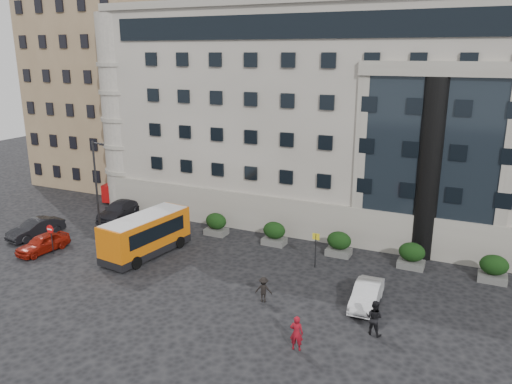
% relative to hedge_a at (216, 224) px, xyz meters
% --- Properties ---
extents(ground, '(120.00, 120.00, 0.00)m').
position_rel_hedge_a_xyz_m(ground, '(4.00, -7.80, -0.93)').
color(ground, black).
rests_on(ground, ground).
extents(civic_building, '(44.00, 24.00, 18.00)m').
position_rel_hedge_a_xyz_m(civic_building, '(10.00, 14.20, 8.07)').
color(civic_building, gray).
rests_on(civic_building, ground).
extents(entrance_column, '(1.80, 1.80, 13.00)m').
position_rel_hedge_a_xyz_m(entrance_column, '(16.00, 2.50, 5.57)').
color(entrance_column, black).
rests_on(entrance_column, ground).
extents(apartment_near, '(14.00, 14.00, 20.00)m').
position_rel_hedge_a_xyz_m(apartment_near, '(-20.00, 12.20, 9.07)').
color(apartment_near, '#876C4E').
rests_on(apartment_near, ground).
extents(apartment_far, '(13.00, 13.00, 22.00)m').
position_rel_hedge_a_xyz_m(apartment_far, '(-23.00, 30.20, 10.07)').
color(apartment_far, '#7E6549').
rests_on(apartment_far, ground).
extents(hedge_a, '(1.80, 1.26, 1.84)m').
position_rel_hedge_a_xyz_m(hedge_a, '(0.00, 0.00, 0.00)').
color(hedge_a, '#51514F').
rests_on(hedge_a, ground).
extents(hedge_b, '(1.80, 1.26, 1.84)m').
position_rel_hedge_a_xyz_m(hedge_b, '(5.20, 0.00, 0.00)').
color(hedge_b, '#51514F').
rests_on(hedge_b, ground).
extents(hedge_c, '(1.80, 1.26, 1.84)m').
position_rel_hedge_a_xyz_m(hedge_c, '(10.40, 0.00, 0.00)').
color(hedge_c, '#51514F').
rests_on(hedge_c, ground).
extents(hedge_d, '(1.80, 1.26, 1.84)m').
position_rel_hedge_a_xyz_m(hedge_d, '(15.60, 0.00, 0.00)').
color(hedge_d, '#51514F').
rests_on(hedge_d, ground).
extents(hedge_e, '(1.80, 1.26, 1.84)m').
position_rel_hedge_a_xyz_m(hedge_e, '(20.80, 0.00, 0.00)').
color(hedge_e, '#51514F').
rests_on(hedge_e, ground).
extents(street_lamp, '(1.16, 0.18, 8.00)m').
position_rel_hedge_a_xyz_m(street_lamp, '(-7.94, -4.80, 3.44)').
color(street_lamp, '#262628').
rests_on(street_lamp, ground).
extents(bus_stop_sign, '(0.50, 0.08, 2.52)m').
position_rel_hedge_a_xyz_m(bus_stop_sign, '(9.50, -2.80, 0.80)').
color(bus_stop_sign, '#262628').
rests_on(bus_stop_sign, ground).
extents(no_entry_sign, '(0.64, 0.16, 2.32)m').
position_rel_hedge_a_xyz_m(no_entry_sign, '(-9.00, -8.84, 0.72)').
color(no_entry_sign, '#262628').
rests_on(no_entry_sign, ground).
extents(minibus, '(3.42, 7.48, 3.01)m').
position_rel_hedge_a_xyz_m(minibus, '(-2.64, -5.86, 0.73)').
color(minibus, '#D8630A').
rests_on(minibus, ground).
extents(red_truck, '(3.24, 5.58, 2.83)m').
position_rel_hedge_a_xyz_m(red_truck, '(-13.57, 5.28, 0.52)').
color(red_truck, '#960A0B').
rests_on(red_truck, ground).
extents(parked_car_a, '(2.12, 4.24, 1.39)m').
position_rel_hedge_a_xyz_m(parked_car_a, '(-10.03, -8.77, -0.23)').
color(parked_car_a, maroon).
rests_on(parked_car_a, ground).
extents(parked_car_b, '(2.31, 4.74, 1.50)m').
position_rel_hedge_a_xyz_m(parked_car_b, '(-13.00, -6.74, -0.18)').
color(parked_car_b, black).
rests_on(parked_car_b, ground).
extents(parked_car_c, '(2.68, 5.38, 1.50)m').
position_rel_hedge_a_xyz_m(parked_car_c, '(-10.12, 0.01, -0.18)').
color(parked_car_c, black).
rests_on(parked_car_c, ground).
extents(parked_car_d, '(3.19, 5.71, 1.51)m').
position_rel_hedge_a_xyz_m(parked_car_d, '(-11.85, 6.86, -0.17)').
color(parked_car_d, black).
rests_on(parked_car_d, ground).
extents(white_taxi, '(1.60, 4.21, 1.37)m').
position_rel_hedge_a_xyz_m(white_taxi, '(14.00, -6.70, -0.24)').
color(white_taxi, silver).
rests_on(white_taxi, ground).
extents(pedestrian_a, '(0.74, 0.54, 1.88)m').
position_rel_hedge_a_xyz_m(pedestrian_a, '(11.84, -12.80, 0.01)').
color(pedestrian_a, maroon).
rests_on(pedestrian_a, ground).
extents(pedestrian_b, '(1.07, 0.90, 1.95)m').
position_rel_hedge_a_xyz_m(pedestrian_b, '(15.07, -9.69, 0.05)').
color(pedestrian_b, black).
rests_on(pedestrian_b, ground).
extents(pedestrian_c, '(1.13, 0.80, 1.58)m').
position_rel_hedge_a_xyz_m(pedestrian_c, '(8.26, -8.87, -0.14)').
color(pedestrian_c, black).
rests_on(pedestrian_c, ground).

